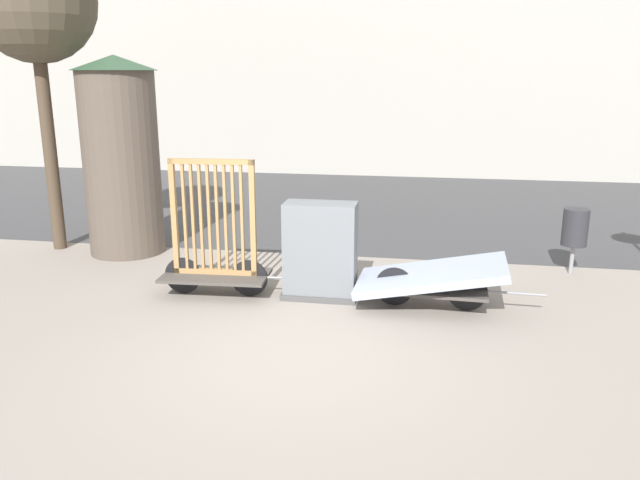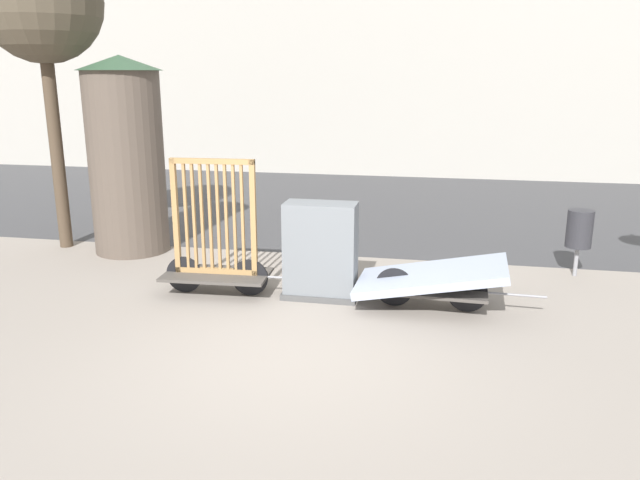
# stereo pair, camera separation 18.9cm
# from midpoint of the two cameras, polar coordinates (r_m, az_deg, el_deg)

# --- Properties ---
(ground_plane) EXTENTS (60.00, 60.00, 0.00)m
(ground_plane) POSITION_cam_midpoint_polar(r_m,az_deg,el_deg) (6.83, -3.20, -10.25)
(ground_plane) COLOR gray
(road_strip) EXTENTS (56.00, 8.50, 0.01)m
(road_strip) POSITION_cam_midpoint_polar(r_m,az_deg,el_deg) (14.40, 4.02, 3.24)
(road_strip) COLOR #424244
(road_strip) RESTS_ON ground_plane
(bike_cart_with_bedframe) EXTENTS (2.14, 0.82, 1.85)m
(bike_cart_with_bedframe) POSITION_cam_midpoint_polar(r_m,az_deg,el_deg) (8.47, -10.19, -0.96)
(bike_cart_with_bedframe) COLOR #4C4742
(bike_cart_with_bedframe) RESTS_ON ground_plane
(bike_cart_with_mattress) EXTENTS (2.37, 1.14, 0.66)m
(bike_cart_with_mattress) POSITION_cam_midpoint_polar(r_m,az_deg,el_deg) (8.04, 9.45, -3.46)
(bike_cart_with_mattress) COLOR #4C4742
(bike_cart_with_mattress) RESTS_ON ground_plane
(utility_cabinet) EXTENTS (1.01, 0.51, 1.29)m
(utility_cabinet) POSITION_cam_midpoint_polar(r_m,az_deg,el_deg) (8.25, -0.62, -1.28)
(utility_cabinet) COLOR #4C4C4C
(utility_cabinet) RESTS_ON ground_plane
(trash_bin) EXTENTS (0.37, 0.37, 1.00)m
(trash_bin) POSITION_cam_midpoint_polar(r_m,az_deg,el_deg) (9.90, 21.79, 1.03)
(trash_bin) COLOR gray
(trash_bin) RESTS_ON ground_plane
(advertising_column) EXTENTS (1.37, 1.37, 3.20)m
(advertising_column) POSITION_cam_midpoint_polar(r_m,az_deg,el_deg) (10.77, -18.21, 7.38)
(advertising_column) COLOR brown
(advertising_column) RESTS_ON ground_plane
(street_tree) EXTENTS (1.93, 1.93, 4.99)m
(street_tree) POSITION_cam_midpoint_polar(r_m,az_deg,el_deg) (11.40, -25.17, 18.98)
(street_tree) COLOR #4C3D2D
(street_tree) RESTS_ON ground_plane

